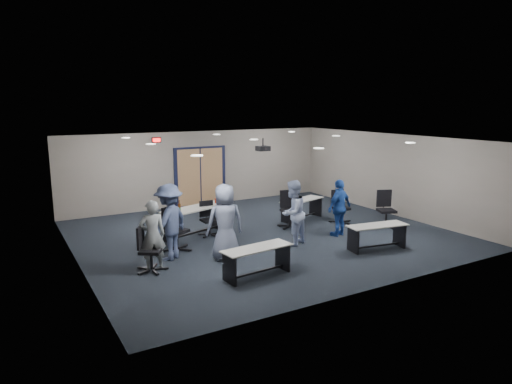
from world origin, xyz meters
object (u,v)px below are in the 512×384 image
table_front_right (377,233)px  chair_back_a (176,229)px  chair_back_d (341,207)px  person_plaid (225,222)px  chair_loose_left (151,249)px  table_back_right (302,206)px  person_navy (339,208)px  chair_loose_right (387,209)px  chair_back_c (290,209)px  person_gray (152,235)px  person_back (169,222)px  table_front_left (257,256)px  table_back_left (196,216)px  person_lightblue (292,213)px  chair_back_b (209,219)px

table_front_right → chair_back_a: 5.11m
chair_back_d → person_plaid: bearing=-159.1°
chair_back_a → chair_loose_left: bearing=-160.9°
table_back_right → person_navy: size_ratio=1.05×
chair_loose_right → person_plaid: person_plaid is taller
person_navy → chair_back_a: bearing=-26.1°
chair_back_c → person_gray: bearing=-153.3°
chair_back_a → person_back: bearing=-153.3°
chair_back_d → table_front_left: bearing=-144.1°
table_back_left → chair_back_d: bearing=-29.5°
chair_loose_left → table_front_left: bearing=-94.0°
person_plaid → person_back: bearing=-20.9°
chair_loose_left → person_gray: 0.30m
chair_back_c → chair_back_d: chair_back_c is taller
chair_back_c → chair_loose_left: chair_back_c is taller
person_gray → person_back: person_back is taller
chair_loose_right → person_lightblue: (-3.46, -0.04, 0.31)m
table_back_right → chair_back_c: size_ratio=1.53×
chair_back_c → person_plaid: bearing=-142.3°
table_front_right → person_lightblue: person_lightblue is taller
table_front_right → chair_back_a: chair_back_a is taller
chair_back_a → table_back_right: bearing=-16.0°
person_plaid → person_lightblue: 2.02m
table_back_left → chair_back_b: bearing=-40.7°
table_back_right → person_gray: 5.93m
table_back_left → person_gray: size_ratio=1.34×
chair_loose_left → person_back: (0.64, 0.59, 0.39)m
table_front_right → chair_loose_left: bearing=175.5°
chair_back_b → table_back_right: bearing=3.4°
chair_back_b → person_plaid: (-0.47, -1.97, 0.43)m
chair_back_a → person_back: size_ratio=0.62×
chair_back_c → chair_back_d: size_ratio=1.07×
table_back_left → person_lightblue: bearing=-64.6°
person_gray → table_front_left: bearing=148.1°
person_navy → chair_back_b: bearing=-43.3°
table_front_right → table_back_left: 4.93m
chair_loose_left → chair_loose_right: chair_loose_right is taller
chair_loose_right → person_back: 6.66m
person_gray → chair_loose_right: bearing=-172.4°
person_gray → person_navy: bearing=-172.1°
table_back_right → person_lightblue: size_ratio=0.98×
person_lightblue → person_navy: 1.64m
person_navy → person_back: 4.84m
table_front_right → person_navy: size_ratio=1.02×
chair_back_d → person_navy: size_ratio=0.64×
chair_back_d → person_plaid: (-4.59, -1.20, 0.40)m
table_back_right → chair_back_c: 1.10m
table_back_left → person_back: size_ratio=1.17×
chair_back_b → person_navy: size_ratio=0.61×
table_back_right → chair_back_d: size_ratio=1.64×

